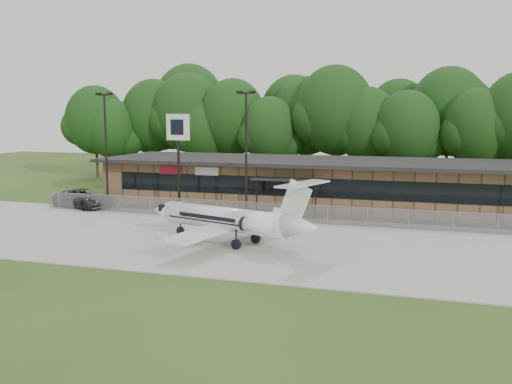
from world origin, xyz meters
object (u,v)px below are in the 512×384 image
(business_jet, at_px, (231,220))
(pole_sign, at_px, (178,137))
(terminal, at_px, (324,183))
(suv, at_px, (83,199))

(business_jet, height_order, pole_sign, pole_sign)
(terminal, height_order, suv, terminal)
(terminal, distance_m, suv, 21.82)
(business_jet, xyz_separation_m, pole_sign, (-8.50, 10.26, 4.81))
(suv, height_order, pole_sign, pole_sign)
(terminal, relative_size, suv, 6.70)
(terminal, relative_size, business_jet, 3.09)
(terminal, height_order, pole_sign, pole_sign)
(suv, bearing_deg, business_jet, -100.75)
(suv, distance_m, pole_sign, 10.80)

